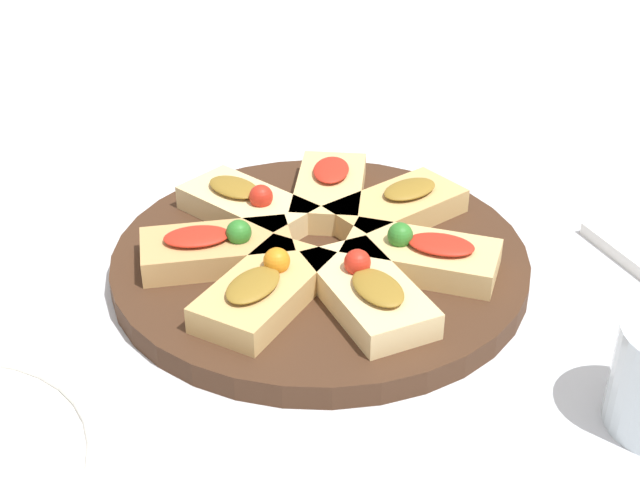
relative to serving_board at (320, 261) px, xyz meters
The scene contains 9 objects.
ground_plane 0.01m from the serving_board, ahead, with size 3.00×3.00×0.00m, color silver.
serving_board is the anchor object (origin of this frame).
focaccia_slice_0 0.09m from the serving_board, 34.99° to the left, with size 0.14×0.12×0.04m.
focaccia_slice_1 0.09m from the serving_board, 86.61° to the left, with size 0.07×0.13×0.04m.
focaccia_slice_2 0.09m from the serving_board, 136.75° to the left, with size 0.13×0.13×0.04m.
focaccia_slice_3 0.09m from the serving_board, 168.98° to the right, with size 0.13×0.08×0.04m.
focaccia_slice_4 0.09m from the serving_board, 121.78° to the right, with size 0.12×0.14×0.04m.
focaccia_slice_5 0.09m from the serving_board, 65.61° to the right, with size 0.11×0.14×0.03m.
focaccia_slice_6 0.09m from the serving_board, 19.77° to the right, with size 0.14×0.10×0.03m.
Camera 1 is at (-0.62, 0.16, 0.42)m, focal length 50.00 mm.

